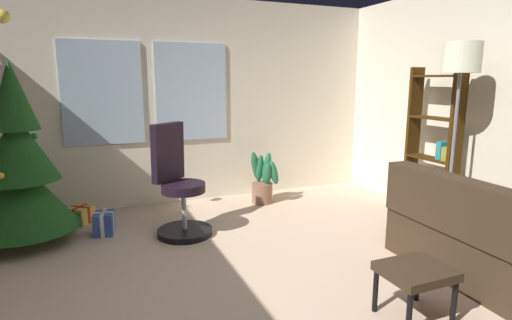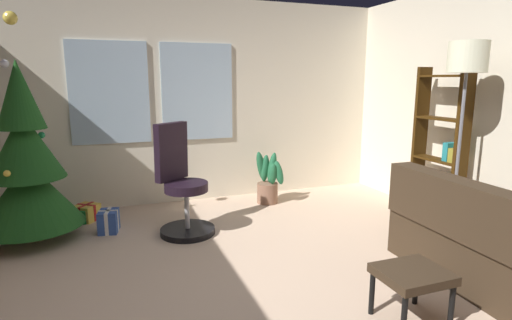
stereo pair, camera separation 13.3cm
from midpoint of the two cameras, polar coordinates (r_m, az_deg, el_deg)
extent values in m
cube|color=beige|center=(3.11, 2.49, -20.13)|extent=(5.25, 5.39, 0.10)
cube|color=#ECE0C5|center=(5.30, -8.97, 7.99)|extent=(5.25, 0.10, 2.56)
cube|color=silver|center=(5.14, -19.09, 8.85)|extent=(0.90, 0.03, 1.20)
cube|color=silver|center=(5.26, -7.47, 9.41)|extent=(0.90, 0.03, 1.20)
cube|color=#37291B|center=(3.29, 30.74, -7.12)|extent=(0.26, 1.93, 0.43)
cube|color=#37291B|center=(4.14, 24.36, -4.63)|extent=(0.82, 0.17, 0.20)
cube|color=beige|center=(3.40, 31.96, -7.48)|extent=(0.16, 0.41, 0.41)
cube|color=#37291B|center=(2.93, 22.30, -14.57)|extent=(0.43, 0.38, 0.06)
cylinder|color=black|center=(2.80, 21.34, -19.96)|extent=(0.04, 0.04, 0.30)
cylinder|color=black|center=(3.04, 26.86, -17.87)|extent=(0.04, 0.04, 0.30)
cylinder|color=black|center=(3.01, 17.19, -17.36)|extent=(0.04, 0.04, 0.30)
cylinder|color=black|center=(3.23, 22.62, -15.69)|extent=(0.04, 0.04, 0.30)
cylinder|color=#4C331E|center=(4.60, -27.86, -8.98)|extent=(0.12, 0.12, 0.16)
cone|color=#1B4D1A|center=(4.49, -28.33, -4.15)|extent=(0.97, 0.97, 0.64)
cone|color=#1B4D1A|center=(4.40, -28.90, 1.83)|extent=(0.70, 0.70, 0.64)
cone|color=#1B4D1A|center=(4.36, -29.49, 8.00)|extent=(0.43, 0.43, 0.64)
sphere|color=gold|center=(4.16, -30.69, -1.63)|extent=(0.06, 0.06, 0.06)
sphere|color=silver|center=(4.34, -30.98, 11.48)|extent=(0.08, 0.08, 0.08)
sphere|color=blue|center=(4.51, -28.58, 7.64)|extent=(0.05, 0.05, 0.05)
sphere|color=#1E8C4C|center=(4.59, -27.07, 3.11)|extent=(0.07, 0.07, 0.07)
sphere|color=#F2D14C|center=(4.39, -30.37, 16.78)|extent=(0.12, 0.12, 0.12)
cube|color=#1E722D|center=(4.99, -23.83, -7.15)|extent=(0.36, 0.28, 0.15)
cube|color=red|center=(4.99, -23.83, -7.15)|extent=(0.36, 0.06, 0.16)
cube|color=red|center=(4.99, -23.83, -7.15)|extent=(0.05, 0.27, 0.16)
cube|color=gold|center=(4.98, -21.89, -6.84)|extent=(0.32, 0.32, 0.18)
cube|color=#B21919|center=(4.98, -21.89, -6.84)|extent=(0.17, 0.21, 0.19)
cube|color=#B21919|center=(4.98, -21.89, -6.84)|extent=(0.21, 0.17, 0.19)
cube|color=#2D4C99|center=(4.54, -19.11, -8.10)|extent=(0.23, 0.27, 0.23)
cube|color=silver|center=(4.54, -19.11, -8.10)|extent=(0.08, 0.25, 0.24)
cube|color=silver|center=(4.54, -19.11, -8.10)|extent=(0.20, 0.07, 0.24)
cylinder|color=black|center=(4.32, -8.65, -9.76)|extent=(0.56, 0.56, 0.06)
cylinder|color=#B2B2B7|center=(4.23, -8.74, -6.61)|extent=(0.05, 0.05, 0.44)
cylinder|color=black|center=(4.17, -8.83, -3.74)|extent=(0.44, 0.44, 0.09)
cube|color=black|center=(4.23, -10.89, 1.17)|extent=(0.37, 0.31, 0.59)
cube|color=#372108|center=(4.68, 27.52, 1.13)|extent=(0.18, 0.04, 1.70)
cube|color=#372108|center=(5.09, 22.58, 2.28)|extent=(0.18, 0.04, 1.70)
cube|color=#372108|center=(5.00, 24.38, -5.06)|extent=(0.18, 0.56, 0.02)
cube|color=#372108|center=(4.90, 24.80, 0.00)|extent=(0.18, 0.56, 0.02)
cube|color=#372108|center=(4.84, 25.24, 5.23)|extent=(0.18, 0.56, 0.02)
cube|color=#372108|center=(4.83, 25.69, 10.55)|extent=(0.18, 0.56, 0.02)
cube|color=#9C2E14|center=(4.85, 26.42, -4.48)|extent=(0.13, 0.06, 0.18)
cube|color=navy|center=(4.88, 25.71, -4.09)|extent=(0.17, 0.05, 0.22)
cube|color=beige|center=(4.93, 25.22, -3.89)|extent=(0.15, 0.07, 0.22)
cube|color=#386C45|center=(5.01, 24.48, -3.76)|extent=(0.14, 0.08, 0.20)
cube|color=#832F79|center=(5.06, 23.80, -3.54)|extent=(0.15, 0.06, 0.20)
cube|color=#AB6B2C|center=(5.11, 23.17, -3.33)|extent=(0.16, 0.05, 0.20)
cube|color=#454151|center=(5.16, 22.57, -3.28)|extent=(0.17, 0.07, 0.18)
cube|color=olive|center=(4.76, 26.80, 0.59)|extent=(0.14, 0.07, 0.15)
cube|color=teal|center=(4.81, 26.15, 1.03)|extent=(0.13, 0.07, 0.20)
cylinder|color=slate|center=(4.57, 26.27, -9.85)|extent=(0.28, 0.28, 0.03)
cylinder|color=slate|center=(4.36, 27.19, 0.21)|extent=(0.03, 0.03, 1.60)
cylinder|color=#F4F3CC|center=(4.30, 28.33, 12.57)|extent=(0.35, 0.35, 0.28)
cylinder|color=#875E49|center=(5.27, 2.33, -4.63)|extent=(0.26, 0.26, 0.26)
ellipsoid|color=#21643D|center=(5.26, 1.43, -0.87)|extent=(0.23, 0.20, 0.43)
ellipsoid|color=#21643D|center=(5.14, 3.94, -1.77)|extent=(0.19, 0.20, 0.32)
ellipsoid|color=#21643D|center=(5.22, 2.98, -1.08)|extent=(0.19, 0.13, 0.40)
ellipsoid|color=#21643D|center=(5.13, 3.09, -1.95)|extent=(0.14, 0.18, 0.30)
ellipsoid|color=#21643D|center=(5.25, 2.00, -1.18)|extent=(0.13, 0.14, 0.37)
camera|label=1|loc=(0.07, -88.89, 0.22)|focal=28.61mm
camera|label=2|loc=(0.07, 91.11, -0.22)|focal=28.61mm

